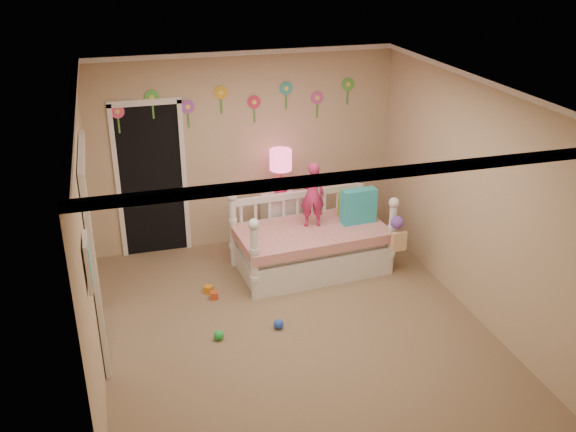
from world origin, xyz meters
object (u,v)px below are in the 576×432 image
object	(u,v)px
daybed	(311,233)
child	(312,195)
table_lamp	(281,166)
nightstand	(281,221)

from	to	relation	value
daybed	child	world-z (taller)	child
daybed	child	distance (m)	0.48
table_lamp	daybed	bearing A→B (deg)	-74.95
table_lamp	child	bearing A→B (deg)	-70.58
child	nightstand	size ratio (longest dim) A/B	1.12
daybed	table_lamp	distance (m)	0.99
nightstand	table_lamp	bearing A→B (deg)	80.83
nightstand	table_lamp	size ratio (longest dim) A/B	1.18
nightstand	daybed	bearing A→B (deg)	-84.12
nightstand	child	bearing A→B (deg)	-79.75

